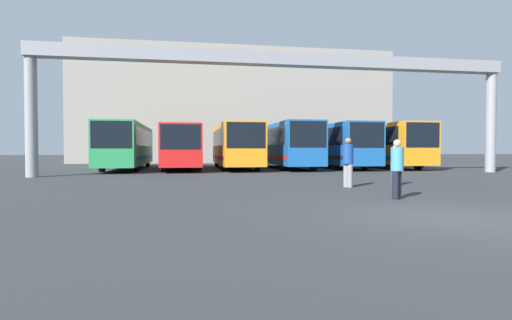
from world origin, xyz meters
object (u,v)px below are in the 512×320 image
at_px(bus_slot_1, 182,145).
at_px(bus_slot_5, 384,143).
at_px(pedestrian_near_right, 397,168).
at_px(bus_slot_2, 235,144).
at_px(pedestrian_far_center, 348,161).
at_px(bus_slot_3, 286,143).
at_px(bus_slot_0, 127,144).
at_px(pedestrian_mid_right, 395,164).
at_px(bus_slot_4, 333,144).

height_order(bus_slot_1, bus_slot_5, bus_slot_5).
distance_m(bus_slot_5, pedestrian_near_right, 20.38).
distance_m(bus_slot_2, bus_slot_5, 11.52).
bearing_deg(bus_slot_2, pedestrian_far_center, -80.77).
bearing_deg(bus_slot_1, bus_slot_3, 0.10).
height_order(bus_slot_3, bus_slot_5, bus_slot_5).
distance_m(bus_slot_0, bus_slot_2, 7.70).
xyz_separation_m(bus_slot_2, pedestrian_near_right, (2.40, -18.64, -0.91)).
relative_size(bus_slot_1, pedestrian_near_right, 6.52).
distance_m(bus_slot_1, bus_slot_5, 15.36).
bearing_deg(bus_slot_5, pedestrian_near_right, -116.60).
bearing_deg(pedestrian_far_center, pedestrian_near_right, 148.76).
xyz_separation_m(bus_slot_1, pedestrian_far_center, (6.28, -14.97, -0.74)).
bearing_deg(bus_slot_2, bus_slot_1, -179.00).
bearing_deg(bus_slot_2, pedestrian_near_right, -82.66).
xyz_separation_m(bus_slot_1, bus_slot_3, (7.68, 0.01, 0.15)).
bearing_deg(pedestrian_far_center, bus_slot_5, -62.38).
bearing_deg(pedestrian_near_right, bus_slot_3, 49.20).
bearing_deg(pedestrian_far_center, bus_slot_1, -7.76).
height_order(bus_slot_0, pedestrian_far_center, bus_slot_0).
xyz_separation_m(bus_slot_0, pedestrian_near_right, (10.08, -19.19, -0.90)).
relative_size(bus_slot_2, bus_slot_5, 1.08).
height_order(bus_slot_0, bus_slot_2, bus_slot_2).
bearing_deg(pedestrian_mid_right, bus_slot_3, -24.40).
xyz_separation_m(bus_slot_3, bus_slot_4, (3.84, 0.40, -0.02)).
distance_m(bus_slot_4, pedestrian_near_right, 19.72).
bearing_deg(bus_slot_4, bus_slot_1, -177.96).
height_order(bus_slot_1, bus_slot_2, bus_slot_2).
xyz_separation_m(bus_slot_4, pedestrian_near_right, (-5.28, -18.98, -0.96)).
xyz_separation_m(bus_slot_1, pedestrian_mid_right, (8.38, -14.59, -0.89)).
bearing_deg(bus_slot_2, bus_slot_0, 175.88).
relative_size(pedestrian_mid_right, pedestrian_far_center, 0.85).
distance_m(bus_slot_3, pedestrian_near_right, 18.66).
bearing_deg(pedestrian_far_center, bus_slot_4, -49.32).
bearing_deg(pedestrian_far_center, bus_slot_2, -21.30).
xyz_separation_m(bus_slot_2, pedestrian_mid_right, (4.54, -14.66, -0.98)).
distance_m(bus_slot_3, pedestrian_mid_right, 14.66).
height_order(bus_slot_1, bus_slot_4, bus_slot_4).
bearing_deg(bus_slot_2, bus_slot_5, -2.16).
xyz_separation_m(bus_slot_3, pedestrian_mid_right, (0.71, -14.60, -1.04)).
relative_size(bus_slot_3, bus_slot_4, 0.93).
relative_size(bus_slot_4, pedestrian_mid_right, 7.55).
xyz_separation_m(bus_slot_0, bus_slot_4, (15.35, -0.21, 0.06)).
distance_m(bus_slot_3, bus_slot_5, 7.69).
height_order(bus_slot_0, pedestrian_near_right, bus_slot_0).
height_order(bus_slot_5, pedestrian_mid_right, bus_slot_5).
height_order(bus_slot_2, bus_slot_5, bus_slot_5).
bearing_deg(bus_slot_4, pedestrian_mid_right, -101.79).
relative_size(bus_slot_2, pedestrian_near_right, 6.60).
bearing_deg(bus_slot_1, bus_slot_4, 2.04).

